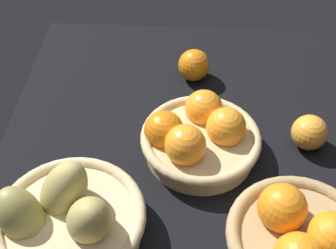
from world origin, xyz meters
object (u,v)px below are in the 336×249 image
object	(u,v)px
basket_near_right_pears	(67,219)
loose_orange_back_gap	(194,65)
basket_far_right	(300,241)
basket_center	(198,137)
loose_orange_front_gap	(309,132)

from	to	relation	value
basket_near_right_pears	loose_orange_back_gap	world-z (taller)	basket_near_right_pears
basket_far_right	basket_near_right_pears	world-z (taller)	basket_near_right_pears
basket_center	loose_orange_back_gap	distance (cm)	22.61
basket_far_right	loose_orange_back_gap	bearing A→B (deg)	-159.32
loose_orange_front_gap	loose_orange_back_gap	world-z (taller)	loose_orange_back_gap
basket_near_right_pears	loose_orange_front_gap	world-z (taller)	basket_near_right_pears
basket_near_right_pears	loose_orange_back_gap	bearing A→B (deg)	154.63
loose_orange_back_gap	basket_center	bearing A→B (deg)	2.73
basket_near_right_pears	loose_orange_front_gap	bearing A→B (deg)	117.66
loose_orange_front_gap	loose_orange_back_gap	distance (cm)	30.12
loose_orange_back_gap	basket_far_right	bearing A→B (deg)	20.68
basket_center	basket_far_right	bearing A→B (deg)	35.56
basket_near_right_pears	loose_orange_front_gap	size ratio (longest dim) A/B	3.77
basket_far_right	basket_near_right_pears	size ratio (longest dim) A/B	0.88
basket_center	basket_far_right	distance (cm)	27.15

